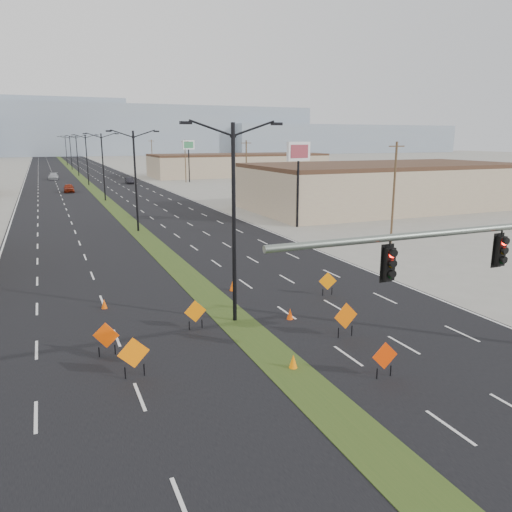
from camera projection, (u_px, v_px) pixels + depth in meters
name	position (u px, v px, depth m)	size (l,w,h in m)	color
ground	(374.00, 450.00, 15.19)	(600.00, 600.00, 0.00)	gray
road_surface	(87.00, 184.00, 104.77)	(25.00, 400.00, 0.02)	black
median_strip	(87.00, 184.00, 104.77)	(2.00, 400.00, 0.04)	#2D4819
building_se_near	(383.00, 188.00, 67.82)	(36.00, 18.00, 5.50)	tan
building_se_far	(239.00, 166.00, 127.62)	(44.00, 16.00, 5.00)	tan
mesa_center	(127.00, 130.00, 295.93)	(220.00, 50.00, 28.00)	#8A97AB
mesa_east	(337.00, 139.00, 341.43)	(160.00, 50.00, 18.00)	#8A97AB
streetlight_0	(234.00, 218.00, 24.70)	(5.15, 0.24, 10.02)	black
streetlight_1	(135.00, 178.00, 49.78)	(5.15, 0.24, 10.02)	black
streetlight_2	(103.00, 165.00, 74.86)	(5.15, 0.24, 10.02)	black
streetlight_3	(87.00, 158.00, 99.94)	(5.15, 0.24, 10.02)	black
streetlight_4	(77.00, 154.00, 125.02)	(5.15, 0.24, 10.02)	black
streetlight_5	(71.00, 152.00, 150.10)	(5.15, 0.24, 10.02)	black
streetlight_6	(66.00, 150.00, 175.18)	(5.15, 0.24, 10.02)	black
utility_pole_0	(394.00, 192.00, 44.13)	(1.60, 0.20, 9.00)	#4C3823
utility_pole_1	(246.00, 170.00, 75.48)	(1.60, 0.20, 9.00)	#4C3823
utility_pole_2	(185.00, 160.00, 106.83)	(1.60, 0.20, 9.00)	#4C3823
utility_pole_3	(152.00, 156.00, 138.18)	(1.60, 0.20, 9.00)	#4C3823
car_left	(69.00, 188.00, 87.90)	(1.75, 4.35, 1.48)	maroon
car_mid	(129.00, 181.00, 104.81)	(1.36, 3.91, 1.29)	black
car_far	(53.00, 176.00, 115.41)	(2.07, 5.10, 1.48)	#A1A4AA
construction_sign_0	(134.00, 354.00, 19.56)	(1.27, 0.13, 1.70)	orange
construction_sign_1	(106.00, 337.00, 21.54)	(1.07, 0.50, 1.54)	#F44B05
construction_sign_2	(195.00, 312.00, 24.62)	(1.12, 0.07, 1.50)	orange
construction_sign_3	(385.00, 357.00, 19.57)	(1.13, 0.12, 1.51)	red
construction_sign_4	(346.00, 317.00, 23.58)	(1.29, 0.11, 1.72)	#DE5B04
construction_sign_5	(328.00, 282.00, 29.94)	(1.06, 0.33, 1.46)	orange
cone_0	(293.00, 362.00, 20.47)	(0.38, 0.38, 0.63)	orange
cone_1	(233.00, 286.00, 30.98)	(0.40, 0.40, 0.67)	#F15105
cone_2	(290.00, 314.00, 26.09)	(0.36, 0.36, 0.59)	#EA4304
cone_3	(104.00, 304.00, 27.74)	(0.34, 0.34, 0.56)	#DF4C04
pole_sign_east_near	(299.00, 158.00, 51.87)	(2.92, 0.97, 8.92)	black
pole_sign_east_far	(189.00, 148.00, 106.89)	(2.88, 1.21, 8.91)	black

